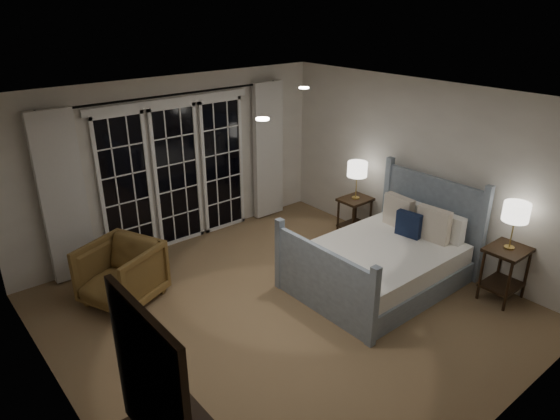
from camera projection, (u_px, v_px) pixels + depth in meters
floor at (284, 310)px, 6.02m from camera, size 5.00×5.00×0.00m
ceiling at (285, 103)px, 5.04m from camera, size 5.00×5.00×0.00m
wall_left at (50, 294)px, 4.06m from camera, size 0.02×5.00×2.50m
wall_right at (421, 170)px, 7.00m from camera, size 0.02×5.00×2.50m
wall_back at (175, 163)px, 7.30m from camera, size 5.00×0.02×2.50m
wall_front at (498, 318)px, 3.76m from camera, size 5.00×0.02×2.50m
french_doors at (177, 174)px, 7.33m from camera, size 2.50×0.04×2.20m
curtain_rod at (172, 95)px, 6.84m from camera, size 3.50×0.03×0.03m
curtain_left at (63, 198)px, 6.29m from camera, size 0.55×0.10×2.25m
curtain_right at (268, 151)px, 8.22m from camera, size 0.55×0.10×2.25m
downlight_a at (304, 88)px, 5.94m from camera, size 0.12×0.12×0.01m
downlight_b at (263, 119)px, 4.41m from camera, size 0.12×0.12×0.01m
bed at (383, 261)px, 6.50m from camera, size 2.15×1.54×1.25m
nightstand_left at (505, 265)px, 6.09m from camera, size 0.54×0.43×0.70m
nightstand_right at (355, 211)px, 7.77m from camera, size 0.48×0.39×0.63m
lamp_left at (516, 213)px, 5.82m from camera, size 0.30×0.30×0.59m
lamp_right at (357, 170)px, 7.50m from camera, size 0.30×0.30×0.58m
armchair at (121, 273)px, 6.08m from camera, size 1.10×1.08×0.77m
mirror at (151, 386)px, 2.69m from camera, size 0.05×0.85×1.00m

